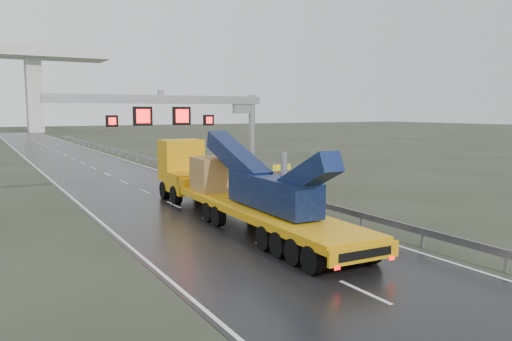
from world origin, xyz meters
TOP-DOWN VIEW (x-y plane):
  - ground at (0.00, 0.00)m, footprint 400.00×400.00m
  - road at (0.00, 40.00)m, footprint 11.00×200.00m
  - guardrail at (6.10, 30.00)m, footprint 0.20×140.00m
  - sign_gantry at (2.10, 17.99)m, footprint 14.90×1.20m
  - heavy_haul_truck at (1.36, 11.27)m, footprint 3.73×20.96m
  - exit_sign_pair at (7.38, 14.64)m, footprint 1.42×0.08m
  - striped_barrier at (6.00, 14.00)m, footprint 0.80×0.59m

SIDE VIEW (x-z plane):
  - ground at x=0.00m, z-range 0.00..0.00m
  - road at x=0.00m, z-range 0.00..0.02m
  - striped_barrier at x=6.00m, z-range 0.00..1.20m
  - guardrail at x=6.10m, z-range 0.00..1.40m
  - exit_sign_pair at x=7.38m, z-range 0.48..2.91m
  - heavy_haul_truck at x=1.36m, z-range -0.55..4.35m
  - sign_gantry at x=2.10m, z-range 1.90..9.33m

